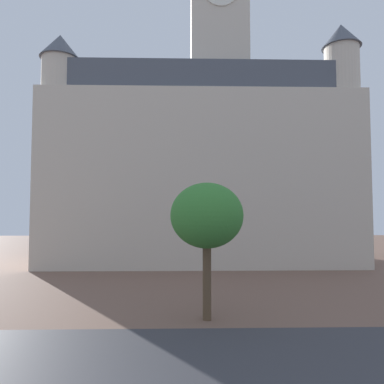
{
  "coord_description": "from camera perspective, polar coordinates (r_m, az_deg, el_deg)",
  "views": [
    {
      "loc": [
        -0.34,
        -1.9,
        4.41
      ],
      "look_at": [
        -0.01,
        11.17,
        5.16
      ],
      "focal_mm": 34.13,
      "sensor_mm": 36.0,
      "label": 1
    }
  ],
  "objects": [
    {
      "name": "ground_plane",
      "position": [
        12.69,
        0.18,
        -23.6
      ],
      "size": [
        120.0,
        120.0,
        0.0
      ],
      "primitive_type": "plane",
      "color": "brown"
    },
    {
      "name": "street_asphalt_strip",
      "position": [
        11.02,
        0.48,
        -26.84
      ],
      "size": [
        120.0,
        8.16,
        0.0
      ],
      "primitive_type": "cube",
      "color": "#38383D",
      "rests_on": "ground_plane"
    },
    {
      "name": "landmark_building",
      "position": [
        33.99,
        1.68,
        5.01
      ],
      "size": [
        26.61,
        11.73,
        32.09
      ],
      "color": "beige",
      "rests_on": "ground_plane"
    },
    {
      "name": "tree_curb_far",
      "position": [
        15.3,
        2.33,
        -3.82
      ],
      "size": [
        3.06,
        3.06,
        5.68
      ],
      "color": "brown",
      "rests_on": "ground_plane"
    }
  ]
}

